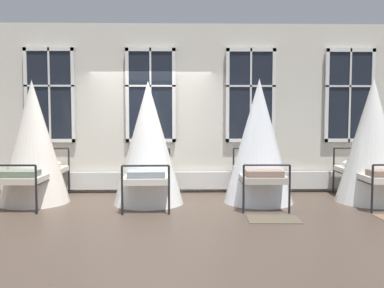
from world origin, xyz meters
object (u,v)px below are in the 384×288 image
Objects in this scene: cot_fifth at (372,142)px; cot_fourth at (259,143)px; cot_third at (148,144)px; cot_second at (33,144)px.

cot_fourth is at bearing 89.42° from cot_fifth.
cot_fourth is 2.09m from cot_fifth.
cot_fourth is (2.02, 0.05, 0.02)m from cot_third.
cot_fourth reaches higher than cot_third.
cot_second is 1.01× the size of cot_third.
cot_third is 2.02m from cot_fourth.
cot_third is (2.11, -0.09, -0.01)m from cot_second.
cot_second is 0.98× the size of cot_fifth.
cot_second reaches higher than cot_third.
cot_third is at bearing 90.60° from cot_fifth.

